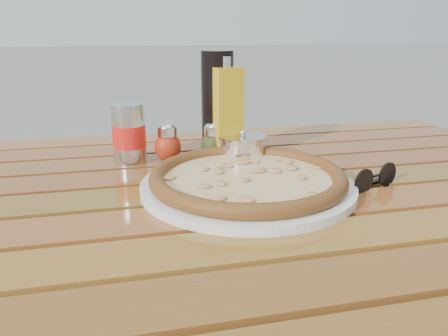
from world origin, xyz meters
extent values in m
cube|color=#3D240D|center=(0.64, 0.39, 0.35)|extent=(0.06, 0.06, 0.70)
cube|color=#351B0C|center=(0.00, 0.00, 0.70)|extent=(1.36, 0.86, 0.04)
cube|color=#4F290D|center=(0.00, -0.30, 0.73)|extent=(1.40, 0.09, 0.03)
cube|color=#5A350F|center=(0.00, -0.20, 0.73)|extent=(1.40, 0.09, 0.03)
cube|color=#5C2B10|center=(0.00, -0.10, 0.73)|extent=(1.40, 0.09, 0.03)
cube|color=#4E300D|center=(0.00, 0.00, 0.73)|extent=(1.40, 0.09, 0.03)
cube|color=#53250E|center=(0.00, 0.10, 0.73)|extent=(1.40, 0.09, 0.03)
cube|color=#50290E|center=(0.00, 0.20, 0.73)|extent=(1.40, 0.09, 0.03)
cube|color=#57260F|center=(0.00, 0.30, 0.73)|extent=(1.40, 0.09, 0.03)
cube|color=#5E2E10|center=(0.00, 0.41, 0.73)|extent=(1.40, 0.09, 0.03)
cylinder|color=silver|center=(0.03, -0.02, 0.76)|extent=(0.45, 0.45, 0.01)
cylinder|color=#F8E2B1|center=(0.03, -0.02, 0.77)|extent=(0.42, 0.42, 0.01)
torus|color=black|center=(0.03, -0.02, 0.77)|extent=(0.44, 0.44, 0.03)
ellipsoid|color=#AE2C13|center=(-0.08, 0.18, 0.78)|extent=(0.07, 0.07, 0.06)
cylinder|color=silver|center=(-0.08, 0.18, 0.81)|extent=(0.05, 0.05, 0.02)
ellipsoid|color=silver|center=(-0.08, 0.18, 0.82)|extent=(0.05, 0.05, 0.02)
ellipsoid|color=#353C18|center=(0.01, 0.17, 0.78)|extent=(0.06, 0.06, 0.06)
cylinder|color=silver|center=(0.01, 0.17, 0.81)|extent=(0.04, 0.04, 0.02)
ellipsoid|color=white|center=(0.01, 0.17, 0.82)|extent=(0.04, 0.04, 0.02)
cylinder|color=black|center=(0.03, 0.19, 0.86)|extent=(0.09, 0.09, 0.22)
cylinder|color=silver|center=(-0.16, 0.20, 0.81)|extent=(0.08, 0.08, 0.12)
cylinder|color=red|center=(-0.16, 0.20, 0.81)|extent=(0.09, 0.09, 0.04)
cube|color=#B68F13|center=(0.04, 0.17, 0.84)|extent=(0.07, 0.07, 0.19)
cylinder|color=silver|center=(0.04, 0.17, 0.95)|extent=(0.02, 0.02, 0.02)
cylinder|color=white|center=(0.06, 0.13, 0.78)|extent=(0.11, 0.11, 0.05)
cylinder|color=silver|center=(0.06, 0.13, 0.81)|extent=(0.12, 0.12, 0.01)
sphere|color=silver|center=(0.06, 0.13, 0.81)|extent=(0.02, 0.02, 0.01)
cylinder|color=black|center=(0.22, -0.07, 0.77)|extent=(0.04, 0.02, 0.04)
cylinder|color=black|center=(0.28, -0.05, 0.77)|extent=(0.04, 0.02, 0.04)
cube|color=black|center=(0.25, -0.06, 0.77)|extent=(0.02, 0.01, 0.00)
cube|color=black|center=(0.23, -0.05, 0.75)|extent=(0.09, 0.04, 0.00)
cube|color=black|center=(0.25, -0.04, 0.75)|extent=(0.09, 0.04, 0.00)
camera|label=1|loc=(-0.17, -0.68, 1.01)|focal=35.00mm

